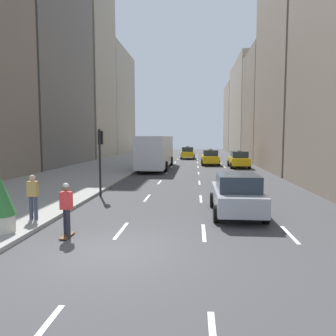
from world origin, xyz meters
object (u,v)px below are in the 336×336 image
at_px(taxi_third, 239,159).
at_px(city_bus, 156,151).
at_px(skateboarder, 66,207).
at_px(traffic_light_pole, 100,152).
at_px(taxi_second, 210,157).
at_px(pedestrian_near_curb, 33,195).
at_px(taxi_lead, 188,153).
at_px(sedan_black_near, 237,194).

bearing_deg(taxi_third, city_bus, -168.28).
distance_m(skateboarder, traffic_light_pole, 7.36).
relative_size(taxi_second, city_bus, 0.38).
relative_size(pedestrian_near_curb, traffic_light_pole, 0.46).
xyz_separation_m(taxi_lead, city_bus, (-2.81, -15.02, 0.91)).
relative_size(taxi_third, sedan_black_near, 0.99).
bearing_deg(pedestrian_near_curb, taxi_lead, 82.38).
height_order(taxi_third, city_bus, city_bus).
distance_m(taxi_third, pedestrian_near_curb, 25.21).
bearing_deg(taxi_lead, sedan_black_near, -85.33).
height_order(taxi_second, traffic_light_pole, traffic_light_pole).
distance_m(city_bus, traffic_light_pole, 15.63).
distance_m(taxi_lead, taxi_second, 10.67).
height_order(taxi_second, city_bus, city_bus).
bearing_deg(city_bus, sedan_black_near, -73.73).
height_order(taxi_second, pedestrian_near_curb, taxi_second).
bearing_deg(taxi_lead, traffic_light_pole, -97.36).
xyz_separation_m(taxi_second, skateboarder, (-5.76, -27.45, 0.08)).
height_order(sedan_black_near, pedestrian_near_curb, pedestrian_near_curb).
height_order(city_bus, pedestrian_near_curb, city_bus).
bearing_deg(sedan_black_near, pedestrian_near_curb, -165.51).
xyz_separation_m(skateboarder, pedestrian_near_curb, (-1.88, 1.53, 0.10)).
bearing_deg(city_bus, skateboarder, -90.38).
xyz_separation_m(taxi_lead, taxi_third, (5.60, -13.28, 0.00)).
height_order(city_bus, traffic_light_pole, traffic_light_pole).
xyz_separation_m(taxi_lead, traffic_light_pole, (-3.95, -30.59, 1.53)).
relative_size(taxi_lead, city_bus, 0.38).
xyz_separation_m(city_bus, skateboarder, (-0.15, -22.73, -0.82)).
relative_size(sedan_black_near, skateboarder, 2.53).
xyz_separation_m(taxi_third, skateboarder, (-8.56, -24.47, 0.08)).
height_order(taxi_lead, city_bus, city_bus).
relative_size(taxi_lead, traffic_light_pole, 1.22).
height_order(city_bus, skateboarder, city_bus).
height_order(taxi_lead, taxi_third, same).
bearing_deg(pedestrian_near_curb, sedan_black_near, 14.49).
distance_m(taxi_lead, skateboarder, 37.86).
distance_m(taxi_second, traffic_light_pole, 21.45).
relative_size(taxi_third, city_bus, 0.38).
relative_size(taxi_third, traffic_light_pole, 1.22).
bearing_deg(skateboarder, sedan_black_near, 31.29).
xyz_separation_m(taxi_third, city_bus, (-8.41, -1.74, 0.91)).
height_order(taxi_second, taxi_third, same).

